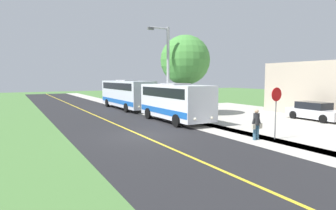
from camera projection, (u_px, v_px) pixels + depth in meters
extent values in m
plane|color=#477238|center=(142.00, 136.00, 16.91)|extent=(120.00, 120.00, 0.00)
cube|color=black|center=(142.00, 136.00, 16.91)|extent=(8.00, 100.00, 0.01)
cube|color=#B2ADA3|center=(213.00, 128.00, 19.42)|extent=(2.40, 100.00, 0.01)
cube|color=#B2ADA3|center=(320.00, 126.00, 20.27)|extent=(14.00, 36.00, 0.01)
cube|color=gold|center=(142.00, 136.00, 16.91)|extent=(0.16, 100.00, 0.00)
cube|color=white|center=(175.00, 101.00, 22.33)|extent=(2.48, 7.44, 2.51)
cube|color=blue|center=(175.00, 110.00, 22.39)|extent=(2.52, 7.29, 0.44)
cube|color=black|center=(175.00, 92.00, 22.26)|extent=(2.52, 6.70, 0.70)
cube|color=gray|center=(175.00, 84.00, 22.20)|extent=(1.49, 2.23, 0.12)
cylinder|color=black|center=(206.00, 118.00, 21.02)|extent=(0.25, 0.90, 0.90)
cylinder|color=black|center=(177.00, 121.00, 19.83)|extent=(0.25, 0.90, 0.90)
cylinder|color=black|center=(174.00, 112.00, 25.04)|extent=(0.25, 0.90, 0.90)
cylinder|color=black|center=(148.00, 113.00, 23.85)|extent=(0.25, 0.90, 0.90)
sphere|color=#F2EACC|center=(212.00, 118.00, 19.48)|extent=(0.20, 0.20, 0.20)
sphere|color=#F2EACC|center=(195.00, 119.00, 18.83)|extent=(0.20, 0.20, 0.20)
cube|color=silver|center=(126.00, 93.00, 31.50)|extent=(2.44, 10.17, 2.71)
cube|color=blue|center=(127.00, 101.00, 31.58)|extent=(2.48, 9.96, 0.44)
cube|color=black|center=(126.00, 86.00, 31.42)|extent=(2.48, 9.15, 0.70)
cube|color=gray|center=(126.00, 80.00, 31.37)|extent=(1.46, 3.05, 0.12)
cylinder|color=black|center=(149.00, 107.00, 29.46)|extent=(0.25, 0.90, 0.90)
cylinder|color=black|center=(126.00, 108.00, 28.29)|extent=(0.25, 0.90, 0.90)
cylinder|color=black|center=(127.00, 102.00, 34.95)|extent=(0.25, 0.90, 0.90)
cylinder|color=black|center=(107.00, 103.00, 33.78)|extent=(0.25, 0.90, 0.90)
sphere|color=#F2EACC|center=(152.00, 106.00, 27.47)|extent=(0.20, 0.20, 0.20)
sphere|color=#F2EACC|center=(139.00, 107.00, 26.83)|extent=(0.20, 0.20, 0.20)
cylinder|color=#335972|center=(257.00, 132.00, 15.84)|extent=(0.18, 0.18, 0.82)
cylinder|color=#335972|center=(255.00, 133.00, 15.75)|extent=(0.18, 0.18, 0.82)
cylinder|color=#262628|center=(256.00, 119.00, 15.73)|extent=(0.34, 0.34, 0.65)
sphere|color=tan|center=(257.00, 111.00, 15.68)|extent=(0.22, 0.22, 0.22)
cylinder|color=#262628|center=(259.00, 118.00, 15.81)|extent=(0.28, 0.10, 0.59)
cube|color=beige|center=(260.00, 126.00, 15.84)|extent=(0.20, 0.12, 0.28)
cylinder|color=#262628|center=(254.00, 119.00, 15.63)|extent=(0.28, 0.10, 0.59)
cube|color=beige|center=(253.00, 127.00, 15.59)|extent=(0.20, 0.12, 0.28)
cylinder|color=slate|center=(275.00, 120.00, 15.89)|extent=(0.07, 0.07, 2.20)
cylinder|color=red|center=(277.00, 94.00, 15.74)|extent=(0.76, 0.03, 0.76)
cylinder|color=#9E9EA3|center=(168.00, 73.00, 24.07)|extent=(0.24, 0.24, 7.58)
cylinder|color=#9E9EA3|center=(159.00, 28.00, 23.34)|extent=(1.60, 0.14, 0.14)
cube|color=#59595B|center=(151.00, 28.00, 22.96)|extent=(0.50, 0.24, 0.20)
cube|color=silver|center=(315.00, 114.00, 23.17)|extent=(2.03, 4.49, 0.70)
cube|color=black|center=(313.00, 105.00, 23.28)|extent=(1.65, 2.50, 0.57)
cylinder|color=black|center=(323.00, 119.00, 21.57)|extent=(0.25, 0.65, 0.64)
cylinder|color=black|center=(308.00, 114.00, 24.80)|extent=(0.25, 0.65, 0.64)
cylinder|color=black|center=(293.00, 115.00, 24.02)|extent=(0.25, 0.65, 0.64)
cylinder|color=brown|center=(185.00, 97.00, 26.39)|extent=(0.36, 0.36, 3.31)
sphere|color=#478C3D|center=(185.00, 60.00, 26.08)|extent=(4.51, 4.51, 4.51)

